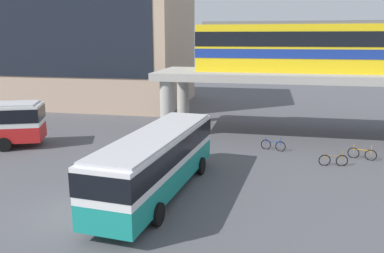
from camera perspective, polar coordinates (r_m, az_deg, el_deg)
name	(u,v)px	position (r m, az deg, el deg)	size (l,w,h in m)	color
ground_plane	(147,151)	(27.25, -6.72, -3.66)	(120.00, 120.00, 0.00)	#515156
station_building	(83,44)	(49.13, -15.75, 11.64)	(24.34, 14.69, 14.04)	tan
elevated_platform	(370,82)	(32.57, 24.74, 6.04)	(32.90, 7.24, 5.13)	#ADA89E
train	(358,47)	(32.19, 23.29, 10.77)	(24.47, 2.96, 3.84)	yellow
bus_main	(158,157)	(19.32, -5.10, -4.46)	(3.64, 11.24, 3.22)	teal
bicycle_orange	(362,154)	(27.61, 23.79, -3.70)	(1.72, 0.61, 1.04)	black
bicycle_brown	(333,160)	(25.53, 20.12, -4.69)	(1.78, 0.28, 1.04)	black
bicycle_blue	(273,145)	(27.85, 11.88, -2.72)	(1.73, 0.58, 1.04)	black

